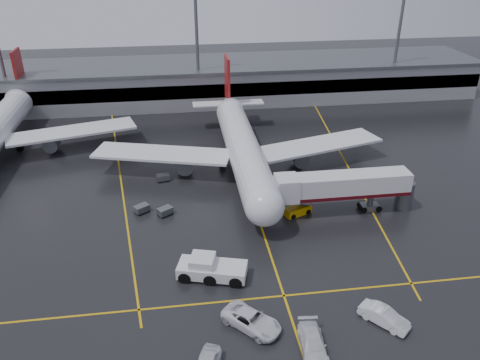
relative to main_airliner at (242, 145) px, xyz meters
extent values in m
plane|color=black|center=(0.00, -9.70, -4.21)|extent=(220.00, 220.00, 0.00)
cube|color=gold|center=(0.00, -9.70, -4.20)|extent=(0.25, 90.00, 0.02)
cube|color=gold|center=(0.00, -31.70, -4.20)|extent=(60.00, 0.25, 0.02)
cube|color=gold|center=(-20.00, 0.30, -4.20)|extent=(9.99, 69.35, 0.02)
cube|color=gold|center=(18.00, 0.30, -4.20)|extent=(7.57, 69.64, 0.02)
cube|color=gray|center=(0.00, 38.30, -0.21)|extent=(120.00, 18.00, 8.00)
cube|color=black|center=(0.00, 29.50, 0.29)|extent=(120.00, 0.40, 3.00)
cube|color=#595B60|center=(0.00, 38.30, 4.09)|extent=(122.00, 19.00, 0.60)
cylinder|color=#595B60|center=(-45.00, 32.30, 8.29)|extent=(0.70, 0.70, 25.00)
cylinder|color=#595B60|center=(-5.00, 32.30, 8.29)|extent=(0.70, 0.70, 25.00)
cylinder|color=#595B60|center=(40.00, 32.30, 8.29)|extent=(0.70, 0.70, 25.00)
cylinder|color=silver|center=(0.00, -1.70, -0.01)|extent=(5.20, 36.00, 5.20)
sphere|color=silver|center=(0.00, -19.70, -0.01)|extent=(5.20, 5.20, 5.20)
cone|color=silver|center=(0.00, 19.30, 0.59)|extent=(4.94, 8.00, 4.94)
cube|color=maroon|center=(0.00, 20.30, 5.49)|extent=(0.50, 5.50, 8.50)
cube|color=silver|center=(0.00, 19.30, 0.79)|extent=(14.00, 3.00, 0.25)
cube|color=silver|center=(-13.00, 0.30, -0.81)|extent=(22.80, 11.83, 0.40)
cube|color=silver|center=(13.00, 0.30, -0.81)|extent=(22.80, 11.83, 0.40)
cylinder|color=#595B60|center=(-9.50, -0.70, -2.21)|extent=(2.60, 4.50, 2.60)
cylinder|color=#595B60|center=(9.50, -0.70, -2.21)|extent=(2.60, 4.50, 2.60)
cylinder|color=#595B60|center=(0.00, -16.70, -3.21)|extent=(0.56, 0.56, 2.00)
cylinder|color=#595B60|center=(-3.20, 1.30, -3.21)|extent=(0.56, 0.56, 2.00)
cylinder|color=#595B60|center=(3.20, 1.30, -3.21)|extent=(0.56, 0.56, 2.00)
cylinder|color=black|center=(0.00, -16.70, -3.76)|extent=(0.40, 1.10, 1.10)
cylinder|color=black|center=(-3.20, 1.30, -3.66)|extent=(1.00, 1.40, 1.40)
cylinder|color=black|center=(3.20, 1.30, -3.66)|extent=(1.00, 1.40, 1.40)
cone|color=silver|center=(-42.00, 31.30, 0.59)|extent=(4.94, 8.00, 4.94)
cube|color=maroon|center=(-42.00, 32.30, 5.49)|extent=(0.50, 5.50, 8.50)
cube|color=silver|center=(-42.00, 31.30, 0.79)|extent=(14.00, 3.00, 0.25)
cube|color=silver|center=(-29.00, 12.30, -0.81)|extent=(22.80, 11.83, 0.40)
cylinder|color=#595B60|center=(-32.50, 11.30, -2.21)|extent=(2.60, 4.50, 2.60)
cylinder|color=#595B60|center=(-38.80, 13.30, -3.21)|extent=(0.56, 0.56, 2.00)
cylinder|color=black|center=(-38.80, 13.30, -3.66)|extent=(1.00, 1.40, 1.40)
cube|color=silver|center=(12.00, -15.70, 0.19)|extent=(18.00, 3.20, 3.00)
cube|color=#46080E|center=(12.00, -15.70, -1.11)|extent=(18.00, 3.30, 0.50)
cube|color=silver|center=(3.80, -15.70, 0.19)|extent=(3.00, 3.40, 3.30)
cylinder|color=#595B60|center=(16.00, -15.70, -2.71)|extent=(0.80, 0.80, 3.00)
cube|color=#595B60|center=(16.00, -15.70, -3.76)|extent=(2.60, 1.60, 0.90)
cylinder|color=#595B60|center=(21.00, -15.70, -2.21)|extent=(2.40, 2.40, 4.00)
cylinder|color=black|center=(14.90, -15.70, -3.76)|extent=(0.90, 1.80, 0.90)
cylinder|color=black|center=(17.10, -15.70, -3.76)|extent=(0.90, 1.80, 0.90)
cube|color=silver|center=(-7.40, -27.38, -3.21)|extent=(8.33, 5.13, 1.33)
cube|color=silver|center=(-8.46, -27.07, -2.10)|extent=(3.30, 3.30, 1.11)
cube|color=black|center=(-8.46, -27.07, -2.10)|extent=(2.97, 2.97, 1.00)
cylinder|color=black|center=(-10.17, -26.58, -3.60)|extent=(2.31, 3.60, 1.44)
cylinder|color=black|center=(-7.40, -27.38, -3.60)|extent=(2.31, 3.60, 1.44)
cylinder|color=black|center=(-4.62, -28.17, -3.60)|extent=(2.31, 3.60, 1.44)
cube|color=#C79206|center=(5.62, -15.39, -3.63)|extent=(4.13, 2.88, 1.17)
cube|color=#595B60|center=(5.62, -15.39, -2.51)|extent=(3.77, 2.23, 1.33)
cylinder|color=black|center=(4.44, -15.86, -3.89)|extent=(1.35, 1.95, 0.74)
cylinder|color=black|center=(6.81, -14.93, -3.89)|extent=(1.35, 1.95, 0.74)
imported|color=white|center=(-4.23, -35.70, -3.35)|extent=(6.41, 6.43, 1.73)
imported|color=silver|center=(0.97, -39.40, -3.39)|extent=(2.74, 5.82, 1.64)
imported|color=silver|center=(9.03, -37.03, -3.37)|extent=(4.67, 5.06, 1.69)
cube|color=#595B60|center=(-12.73, -13.06, -3.56)|extent=(2.39, 2.19, 0.90)
cylinder|color=black|center=(-13.12, -13.92, -4.03)|extent=(0.40, 0.20, 0.40)
cylinder|color=black|center=(-11.79, -13.03, -4.03)|extent=(0.40, 0.20, 0.40)
cylinder|color=black|center=(-13.68, -13.08, -4.03)|extent=(0.40, 0.20, 0.40)
cylinder|color=black|center=(-12.34, -12.20, -4.03)|extent=(0.40, 0.20, 0.40)
cube|color=#595B60|center=(-15.99, -11.91, -3.56)|extent=(2.38, 2.21, 0.90)
cylinder|color=black|center=(-16.37, -12.77, -4.03)|extent=(0.40, 0.20, 0.40)
cylinder|color=black|center=(-15.05, -11.86, -4.03)|extent=(0.40, 0.20, 0.40)
cylinder|color=black|center=(-16.94, -11.95, -4.03)|extent=(0.40, 0.20, 0.40)
cylinder|color=black|center=(-15.62, -11.04, -4.03)|extent=(0.40, 0.20, 0.40)
cube|color=#595B60|center=(-13.04, -2.66, -3.56)|extent=(2.23, 1.69, 0.90)
cylinder|color=black|center=(-13.72, -3.32, -4.03)|extent=(0.40, 0.20, 0.40)
cylinder|color=black|center=(-12.15, -2.99, -4.03)|extent=(0.40, 0.20, 0.40)
cylinder|color=black|center=(-13.93, -2.34, -4.03)|extent=(0.40, 0.20, 0.40)
cylinder|color=black|center=(-12.36, -2.01, -4.03)|extent=(0.40, 0.20, 0.40)
camera|label=1|loc=(-10.29, -70.40, 30.77)|focal=35.49mm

